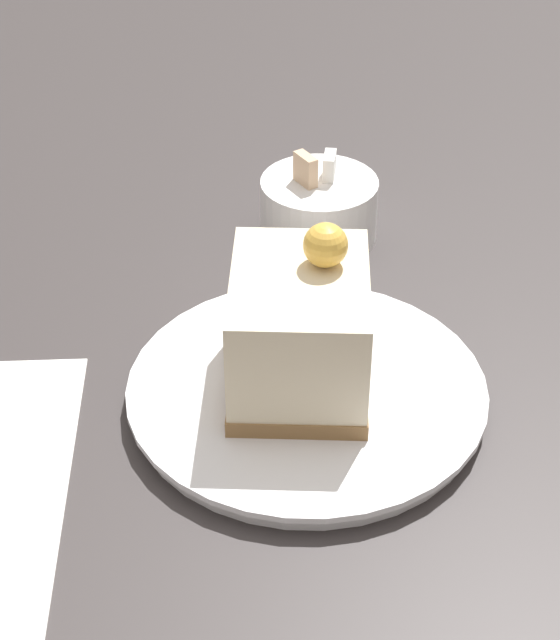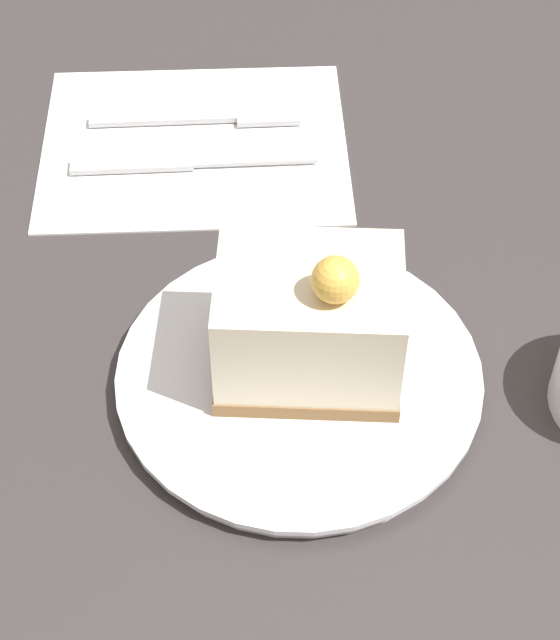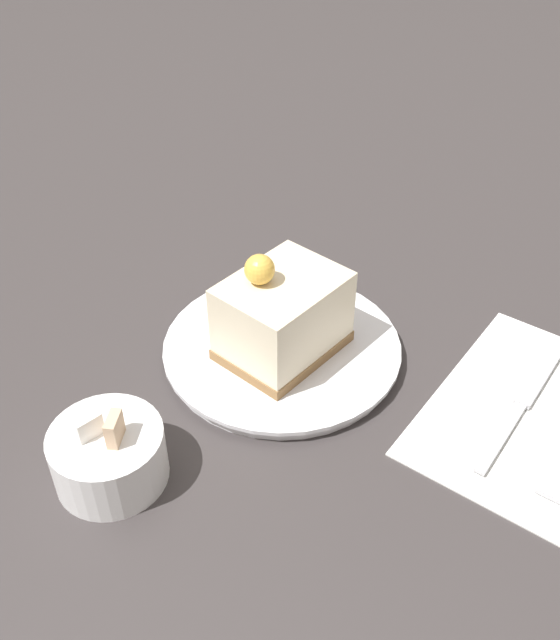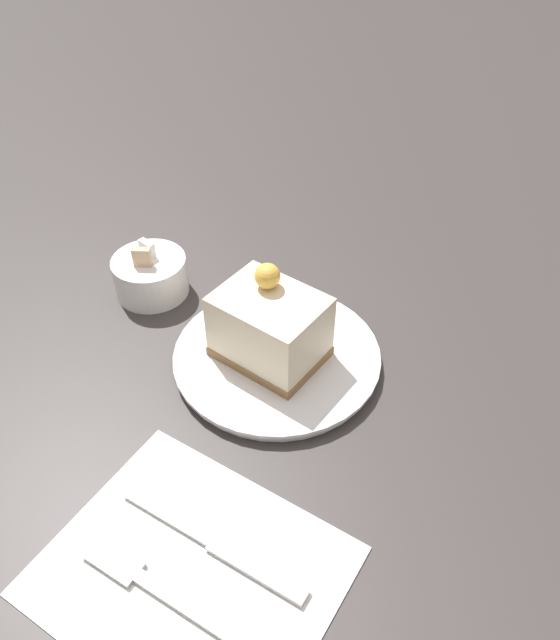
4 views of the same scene
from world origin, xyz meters
TOP-DOWN VIEW (x-y plane):
  - ground_plane at (0.00, 0.00)m, footprint 4.00×4.00m
  - plate at (0.01, -0.00)m, footprint 0.21×0.21m
  - cake_slice at (0.01, 0.01)m, footprint 0.11×0.12m
  - napkin at (-0.22, -0.01)m, footprint 0.22×0.25m
  - fork at (-0.24, 0.01)m, footprint 0.05×0.15m
  - knife at (-0.20, -0.03)m, footprint 0.05×0.17m

SIDE VIEW (x-z plane):
  - ground_plane at x=0.00m, z-range 0.00..0.00m
  - napkin at x=-0.22m, z-range 0.00..0.00m
  - fork at x=-0.24m, z-range 0.00..0.01m
  - knife at x=-0.20m, z-range 0.00..0.01m
  - plate at x=0.01m, z-range 0.00..0.01m
  - cake_slice at x=0.01m, z-range 0.00..0.10m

